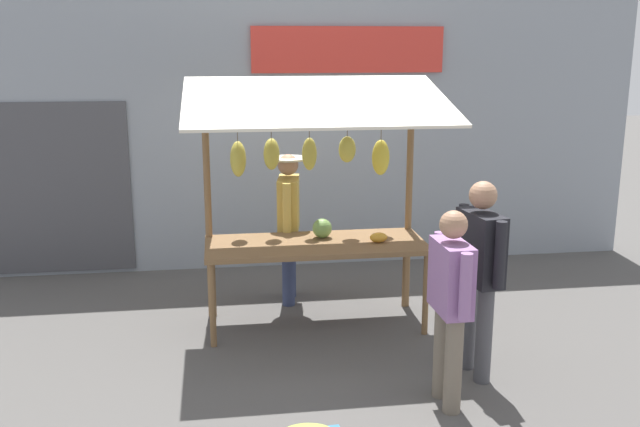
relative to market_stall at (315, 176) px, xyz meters
name	(u,v)px	position (x,y,z in m)	size (l,w,h in m)	color
ground_plane	(316,325)	(0.00, 0.05, -1.55)	(40.00, 40.00, 0.00)	#514F4C
street_backdrop	(288,134)	(0.05, -2.15, 0.15)	(9.00, 0.30, 3.40)	#8C939E
market_stall	(315,176)	(0.00, 0.00, 0.00)	(2.50, 1.46, 2.50)	brown
vendor_with_sunhat	(289,216)	(0.20, -0.70, -0.56)	(0.43, 0.70, 1.66)	navy
shopper_with_ponytail	(479,264)	(-1.21, 1.36, -0.54)	(0.29, 0.72, 1.72)	#4C4C51
shopper_in_grey_tee	(450,296)	(-0.81, 1.83, -0.63)	(0.23, 0.69, 1.60)	#726656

